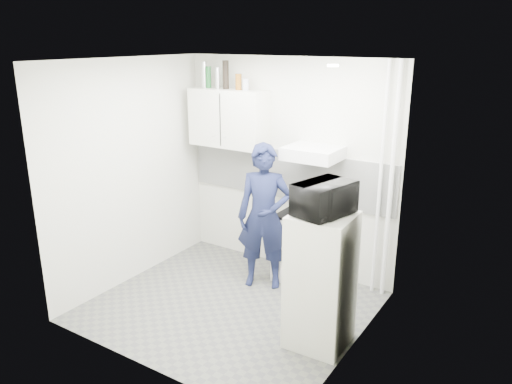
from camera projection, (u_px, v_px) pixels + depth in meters
The scene contains 23 objects.
floor at pixel (230, 306), 5.44m from camera, with size 2.80×2.80×0.00m, color #5D5E54.
ceiling at pixel (226, 60), 4.66m from camera, with size 2.80×2.80×0.00m, color white.
wall_back at pixel (288, 167), 6.05m from camera, with size 2.80×2.80×0.00m, color silver.
wall_left at pixel (130, 173), 5.77m from camera, with size 2.60×2.60×0.00m, color silver.
wall_right at pixel (359, 218), 4.33m from camera, with size 2.60×2.60×0.00m, color silver.
person at pixel (264, 217), 5.68m from camera, with size 0.62×0.41×1.69m, color #141939.
stove at pixel (299, 247), 5.96m from camera, with size 0.50×0.50×0.80m, color white.
fridge at pixel (321, 281), 4.61m from camera, with size 0.54×0.54×1.30m, color silver.
stove_top at pixel (300, 215), 5.84m from camera, with size 0.48×0.48×0.03m, color black.
saucepan at pixel (305, 211), 5.79m from camera, with size 0.18×0.18×0.10m, color silver.
microwave at pixel (324, 199), 4.37m from camera, with size 0.36×0.53×0.29m, color black.
bottle_a at pixel (204, 75), 6.17m from camera, with size 0.07×0.07×0.31m, color silver.
bottle_b at pixel (208, 77), 6.15m from camera, with size 0.07×0.07×0.26m, color #144C1E.
bottle_c at pixel (218, 78), 6.08m from camera, with size 0.06×0.06×0.25m, color silver.
bottle_d at pixel (226, 75), 6.00m from camera, with size 0.08×0.08×0.34m, color black.
canister_a at pixel (239, 82), 5.93m from camera, with size 0.08×0.08×0.19m, color brown.
canister_b at pixel (246, 84), 5.88m from camera, with size 0.07×0.07×0.14m, color #B2B7BC.
upper_cabinet at pixel (229, 118), 6.14m from camera, with size 1.00×0.35×0.70m, color silver.
range_hood at pixel (313, 153), 5.54m from camera, with size 0.60×0.50×0.14m, color white.
backsplash at pixel (287, 175), 6.07m from camera, with size 2.74×0.03×0.60m, color white.
pipe_a at pixel (391, 184), 5.32m from camera, with size 0.05×0.05×2.60m, color white.
pipe_b at pixel (380, 183), 5.38m from camera, with size 0.04×0.04×2.60m, color white.
ceiling_spot_fixture at pixel (333, 65), 4.32m from camera, with size 0.10×0.10×0.02m, color white.
Camera 1 is at (2.83, -3.91, 2.81)m, focal length 35.00 mm.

